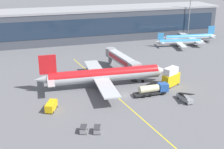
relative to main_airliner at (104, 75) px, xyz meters
The scene contains 14 objects.
ground_plane 10.68m from the main_airliner, 66.24° to the right, with size 700.00×700.00×0.00m, color slate.
apron_lead_in_line 8.18m from the main_airliner, 80.58° to the right, with size 0.30×80.00×0.01m, color yellow.
terminal_building 65.83m from the main_airliner, 93.04° to the left, with size 169.05×21.12×16.14m.
main_airliner is the anchor object (origin of this frame).
jet_bridge 15.73m from the main_airliner, 50.69° to the left, with size 6.05×23.87×6.53m.
fuel_tanker 16.62m from the main_airliner, 41.73° to the right, with size 10.86×2.92×3.25m.
crew_van 22.21m from the main_airliner, 145.60° to the right, with size 3.92×5.42×2.30m.
catering_lift 21.58m from the main_airliner, 16.53° to the right, with size 7.17×5.45×6.30m.
belt_loader 26.31m from the main_airliner, 42.94° to the right, with size 2.32×6.97×3.49m.
baggage_cart_0 29.06m from the main_airliner, 115.27° to the right, with size 2.34×3.01×1.48m.
baggage_cart_1 28.91m from the main_airliner, 108.91° to the right, with size 2.34×3.01×1.48m.
commuter_jet_far 61.95m from the main_airliner, 38.25° to the left, with size 24.24×19.35×6.76m.
commuter_jet_near 71.90m from the main_airliner, 37.59° to the left, with size 30.02×23.88×7.98m.
apron_light_mast_0 82.71m from the main_airliner, 40.86° to the left, with size 2.80×0.50×25.20m.
Camera 1 is at (-28.54, -78.64, 36.96)m, focal length 48.82 mm.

